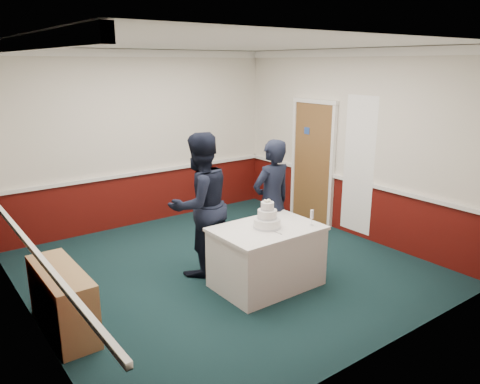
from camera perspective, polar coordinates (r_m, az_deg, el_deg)
ground at (r=6.64m, az=-1.79°, el=-9.25°), size 5.00×5.00×0.00m
room_shell at (r=6.63m, az=-4.42°, el=8.41°), size 5.00×5.00×3.00m
sideboard at (r=5.42m, az=-20.80°, el=-12.21°), size 0.41×1.20×0.70m
cake_table at (r=6.01m, az=3.26°, el=-7.81°), size 1.32×0.92×0.79m
wedding_cake at (r=5.83m, az=3.33°, el=-3.31°), size 0.35×0.35×0.36m
cake_knife at (r=5.71m, az=4.37°, el=-4.90°), size 0.03×0.22×0.00m
champagne_flute at (r=5.96m, az=8.77°, el=-2.79°), size 0.05×0.05×0.21m
person_man at (r=6.21m, az=-4.91°, el=-1.55°), size 1.01×0.82×1.93m
person_woman at (r=6.57m, az=3.88°, el=-1.24°), size 0.66×0.45×1.78m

